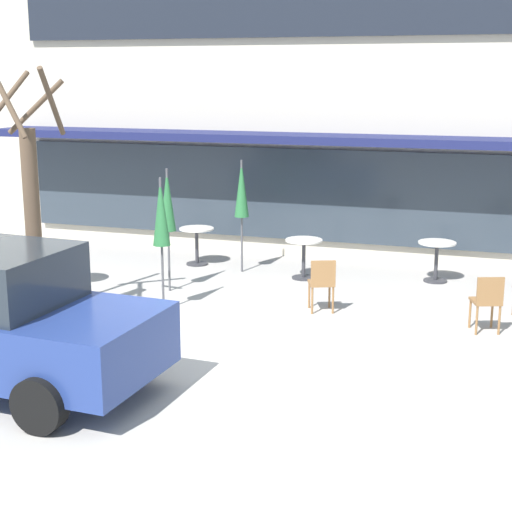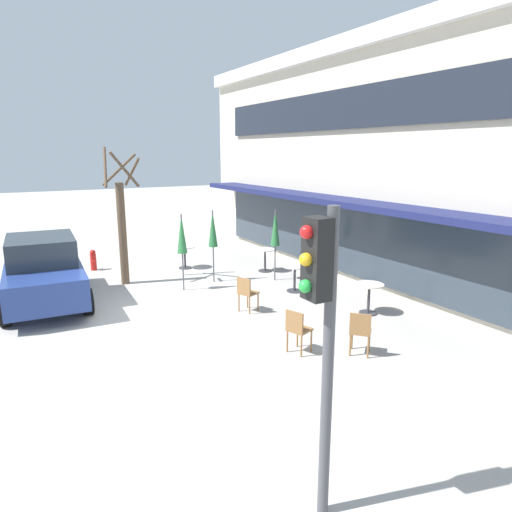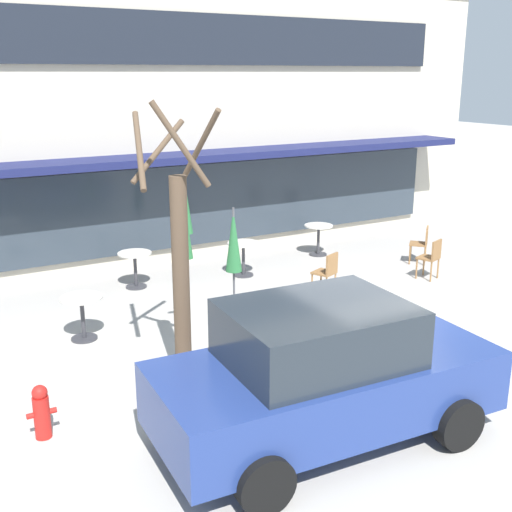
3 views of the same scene
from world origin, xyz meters
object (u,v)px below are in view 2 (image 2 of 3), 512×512
(cafe_table_mid_patio, at_px, (185,253))
(patio_umbrella_cream_folded, at_px, (182,234))
(cafe_chair_0, at_px, (360,330))
(parked_sedan, at_px, (44,271))
(cafe_chair_2, at_px, (247,292))
(traffic_light_pole, at_px, (322,317))
(cafe_table_streetside, at_px, (265,256))
(cafe_chair_1, at_px, (297,328))
(cafe_table_near_wall, at_px, (295,274))
(patio_umbrella_corner_open, at_px, (213,229))
(cafe_table_by_tree, at_px, (369,293))
(patio_umbrella_green_folded, at_px, (275,228))
(fire_hydrant, at_px, (93,260))
(street_tree, at_px, (122,224))

(cafe_table_mid_patio, relative_size, patio_umbrella_cream_folded, 0.35)
(cafe_chair_0, xyz_separation_m, parked_sedan, (-6.45, -5.01, 0.35))
(cafe_chair_2, relative_size, traffic_light_pole, 0.26)
(cafe_chair_2, bearing_deg, cafe_chair_0, 12.70)
(cafe_table_streetside, xyz_separation_m, cafe_chair_1, (5.76, -2.68, 0.01))
(cafe_table_near_wall, bearing_deg, patio_umbrella_corner_open, -142.68)
(cafe_table_streetside, relative_size, cafe_chair_1, 0.85)
(cafe_table_by_tree, height_order, cafe_chair_0, cafe_chair_0)
(cafe_table_by_tree, bearing_deg, cafe_table_streetside, -178.43)
(cafe_chair_2, height_order, traffic_light_pole, traffic_light_pole)
(cafe_table_streetside, height_order, parked_sedan, parked_sedan)
(patio_umbrella_green_folded, relative_size, fire_hydrant, 3.12)
(cafe_table_streetside, relative_size, patio_umbrella_cream_folded, 0.35)
(cafe_table_near_wall, xyz_separation_m, cafe_chair_0, (4.10, -1.26, 0.01))
(cafe_table_near_wall, height_order, parked_sedan, parked_sedan)
(cafe_table_mid_patio, bearing_deg, traffic_light_pole, -13.76)
(cafe_table_by_tree, xyz_separation_m, fire_hydrant, (-7.74, -5.07, -0.16))
(cafe_table_mid_patio, xyz_separation_m, patio_umbrella_corner_open, (1.98, 0.17, 1.11))
(cafe_table_streetside, distance_m, patio_umbrella_green_folded, 1.56)
(cafe_chair_2, bearing_deg, street_tree, -153.78)
(cafe_chair_2, bearing_deg, cafe_table_near_wall, 112.39)
(patio_umbrella_cream_folded, height_order, parked_sedan, patio_umbrella_cream_folded)
(street_tree, relative_size, fire_hydrant, 5.72)
(patio_umbrella_green_folded, bearing_deg, cafe_table_streetside, 165.43)
(cafe_table_mid_patio, xyz_separation_m, parked_sedan, (1.70, -4.51, 0.36))
(cafe_table_streetside, xyz_separation_m, patio_umbrella_corner_open, (0.28, -1.99, 1.11))
(cafe_table_by_tree, height_order, fire_hydrant, cafe_table_by_tree)
(cafe_chair_2, height_order, fire_hydrant, cafe_chair_2)
(fire_hydrant, bearing_deg, cafe_table_near_wall, 40.34)
(street_tree, distance_m, traffic_light_pole, 10.16)
(patio_umbrella_green_folded, xyz_separation_m, parked_sedan, (-1.07, -6.41, -0.75))
(patio_umbrella_corner_open, bearing_deg, cafe_table_mid_patio, -174.98)
(patio_umbrella_corner_open, relative_size, cafe_chair_2, 2.47)
(cafe_chair_0, bearing_deg, cafe_table_mid_patio, -176.54)
(cafe_chair_1, bearing_deg, traffic_light_pole, -31.77)
(cafe_chair_1, height_order, traffic_light_pole, traffic_light_pole)
(street_tree, bearing_deg, traffic_light_pole, -2.59)
(patio_umbrella_corner_open, bearing_deg, cafe_chair_1, -7.14)
(patio_umbrella_green_folded, height_order, patio_umbrella_corner_open, same)
(street_tree, bearing_deg, parked_sedan, -69.44)
(cafe_table_streetside, bearing_deg, cafe_chair_2, -37.27)
(cafe_table_by_tree, bearing_deg, fire_hydrant, -146.77)
(cafe_table_mid_patio, relative_size, patio_umbrella_green_folded, 0.35)
(patio_umbrella_corner_open, distance_m, traffic_light_pole, 9.47)
(patio_umbrella_green_folded, distance_m, fire_hydrant, 6.30)
(cafe_table_mid_patio, height_order, cafe_chair_1, cafe_chair_1)
(cafe_chair_2, relative_size, fire_hydrant, 1.26)
(fire_hydrant, bearing_deg, cafe_chair_0, 19.10)
(patio_umbrella_cream_folded, relative_size, traffic_light_pole, 0.65)
(cafe_table_mid_patio, height_order, patio_umbrella_cream_folded, patio_umbrella_cream_folded)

